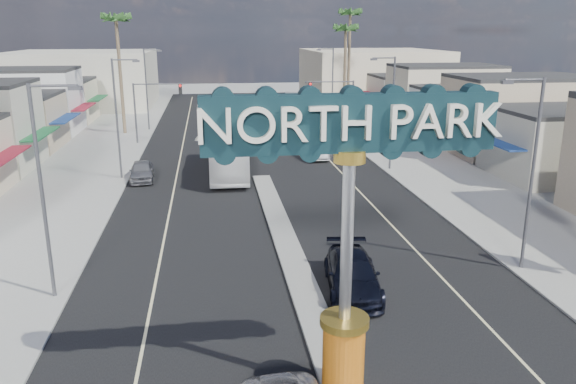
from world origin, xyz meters
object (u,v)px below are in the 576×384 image
object	(u,v)px
car_parked_right	(316,149)
city_bus	(227,152)
streetlight_l_far	(148,85)
palm_left_far	(116,25)
streetlight_r_near	(530,166)
streetlight_l_near	(45,183)
car_parked_left	(142,171)
traffic_signal_left	(153,101)
streetlight_l_mid	(119,113)
suv_right	(352,274)
palm_right_mid	(346,33)
gateway_sign	(348,213)
streetlight_r_mid	(391,108)
palm_right_far	(350,19)
streetlight_r_far	(331,83)
traffic_signal_right	(336,98)

from	to	relation	value
car_parked_right	city_bus	bearing A→B (deg)	-151.02
streetlight_l_far	palm_left_far	xyz separation A→B (m)	(-2.57, -2.00, 6.43)
streetlight_r_near	palm_left_far	distance (m)	46.80
streetlight_l_near	car_parked_left	distance (m)	19.96
traffic_signal_left	streetlight_l_far	bearing A→B (deg)	98.86
streetlight_l_mid	streetlight_l_far	distance (m)	22.00
suv_right	car_parked_right	world-z (taller)	car_parked_right
streetlight_l_far	palm_left_far	size ratio (longest dim) A/B	0.69
palm_left_far	palm_right_mid	xyz separation A→B (m)	(26.00, 6.00, -0.90)
car_parked_right	palm_right_mid	bearing A→B (deg)	70.52
suv_right	city_bus	size ratio (longest dim) A/B	0.45
gateway_sign	palm_left_far	bearing A→B (deg)	105.15
gateway_sign	palm_left_far	distance (m)	50.06
streetlight_l_far	streetlight_r_near	bearing A→B (deg)	-63.58
gateway_sign	car_parked_left	distance (m)	29.35
streetlight_l_mid	streetlight_r_mid	xyz separation A→B (m)	(20.87, 0.00, 0.00)
car_parked_right	city_bus	world-z (taller)	city_bus
city_bus	streetlight_l_mid	bearing A→B (deg)	-172.83
traffic_signal_left	palm_right_mid	world-z (taller)	palm_right_mid
car_parked_left	city_bus	world-z (taller)	city_bus
gateway_sign	palm_right_far	bearing A→B (deg)	75.97
streetlight_l_mid	suv_right	distance (m)	24.90
streetlight_l_far	streetlight_r_far	world-z (taller)	same
traffic_signal_right	streetlight_l_near	world-z (taller)	streetlight_l_near
streetlight_r_near	city_bus	bearing A→B (deg)	121.70
suv_right	car_parked_left	size ratio (longest dim) A/B	1.25
gateway_sign	palm_left_far	xyz separation A→B (m)	(-13.00, 48.02, 5.57)
streetlight_r_near	palm_left_far	size ratio (longest dim) A/B	0.69
palm_left_far	palm_right_mid	distance (m)	26.70
streetlight_l_far	city_bus	xyz separation A→B (m)	(7.95, -21.10, -3.40)
car_parked_right	palm_right_far	bearing A→B (deg)	70.84
streetlight_l_far	palm_right_mid	world-z (taller)	palm_right_mid
traffic_signal_left	palm_right_mid	distance (m)	26.01
palm_right_far	car_parked_left	distance (m)	42.10
streetlight_r_near	car_parked_left	distance (m)	27.82
gateway_sign	car_parked_right	distance (m)	34.11
streetlight_l_mid	streetlight_l_far	size ratio (longest dim) A/B	1.00
streetlight_l_mid	car_parked_right	xyz separation A→B (m)	(15.93, 5.25, -4.28)
gateway_sign	palm_right_mid	world-z (taller)	palm_right_mid
streetlight_r_mid	streetlight_l_far	bearing A→B (deg)	133.48
gateway_sign	streetlight_l_mid	bearing A→B (deg)	110.42
traffic_signal_left	car_parked_right	size ratio (longest dim) A/B	1.26
streetlight_r_near	car_parked_left	world-z (taller)	streetlight_r_near
gateway_sign	car_parked_left	bearing A→B (deg)	108.15
gateway_sign	streetlight_r_near	world-z (taller)	gateway_sign
traffic_signal_right	car_parked_right	size ratio (longest dim) A/B	1.26
traffic_signal_left	streetlight_r_far	xyz separation A→B (m)	(19.62, 8.01, 0.79)
palm_right_far	car_parked_right	world-z (taller)	palm_right_far
streetlight_l_near	palm_right_far	distance (m)	58.35
streetlight_l_far	streetlight_r_near	world-z (taller)	same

